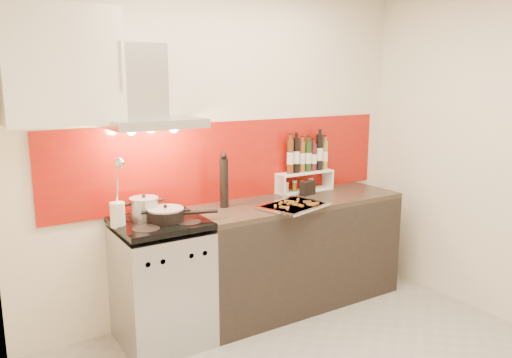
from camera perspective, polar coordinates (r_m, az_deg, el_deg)
back_wall at (r=4.01m, az=-3.43°, el=3.18°), size 3.40×0.02×2.60m
left_wall at (r=2.17m, az=-25.61°, el=-5.08°), size 0.02×2.80×2.60m
backsplash at (r=4.04m, az=-2.71°, el=2.09°), size 3.00×0.02×0.64m
range_stove at (r=3.69m, az=-10.69°, el=-11.64°), size 0.60×0.60×0.91m
counter at (r=4.24m, az=4.70°, el=-8.26°), size 1.80×0.60×0.90m
range_hood at (r=3.53m, az=-12.34°, el=9.04°), size 0.62×0.50×0.61m
upper_cabinet at (r=3.37m, az=-21.42°, el=11.95°), size 0.70×0.35×0.72m
stock_pot at (r=3.58m, az=-12.65°, el=-3.24°), size 0.20×0.20×0.17m
saute_pan at (r=3.50m, az=-10.16°, el=-3.99°), size 0.47×0.25×0.12m
utensil_jar at (r=3.43m, az=-15.51°, el=-3.05°), size 0.10×0.15×0.47m
pepper_mill at (r=3.81m, az=-3.67°, el=-0.22°), size 0.07×0.07×0.43m
step_shelf at (r=4.36m, az=5.76°, el=1.55°), size 0.54×0.15×0.49m
caddy_box at (r=4.26m, az=5.92°, el=-1.03°), size 0.15×0.08×0.12m
baking_tray at (r=3.84m, az=4.34°, el=-3.04°), size 0.58×0.50×0.03m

